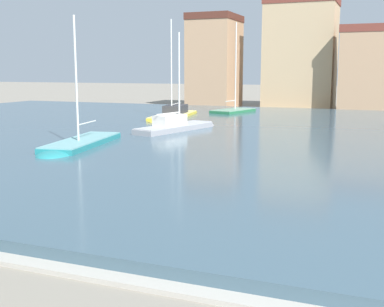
{
  "coord_description": "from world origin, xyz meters",
  "views": [
    {
      "loc": [
        5.2,
        -2.43,
        4.6
      ],
      "look_at": [
        -0.01,
        10.74,
        2.2
      ],
      "focal_mm": 46.32,
      "sensor_mm": 36.0,
      "label": 1
    }
  ],
  "objects_px": {
    "sailboat_teal": "(77,147)",
    "sailboat_green": "(236,112)",
    "sailboat_grey": "(180,128)",
    "sailboat_yellow": "(172,117)"
  },
  "relations": [
    {
      "from": "sailboat_teal",
      "to": "sailboat_grey",
      "type": "bearing_deg",
      "value": 77.11
    },
    {
      "from": "sailboat_yellow",
      "to": "sailboat_green",
      "type": "bearing_deg",
      "value": 65.21
    },
    {
      "from": "sailboat_teal",
      "to": "sailboat_green",
      "type": "bearing_deg",
      "value": 86.57
    },
    {
      "from": "sailboat_teal",
      "to": "sailboat_yellow",
      "type": "xyz_separation_m",
      "value": [
        -2.08,
        17.42,
        0.09
      ]
    },
    {
      "from": "sailboat_teal",
      "to": "sailboat_green",
      "type": "xyz_separation_m",
      "value": [
        1.51,
        25.18,
        0.0
      ]
    },
    {
      "from": "sailboat_grey",
      "to": "sailboat_green",
      "type": "bearing_deg",
      "value": 92.23
    },
    {
      "from": "sailboat_grey",
      "to": "sailboat_green",
      "type": "relative_size",
      "value": 0.9
    },
    {
      "from": "sailboat_grey",
      "to": "sailboat_yellow",
      "type": "xyz_separation_m",
      "value": [
        -4.2,
        8.13,
        -0.05
      ]
    },
    {
      "from": "sailboat_green",
      "to": "sailboat_grey",
      "type": "bearing_deg",
      "value": -87.77
    },
    {
      "from": "sailboat_grey",
      "to": "sailboat_green",
      "type": "distance_m",
      "value": 15.9
    }
  ]
}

